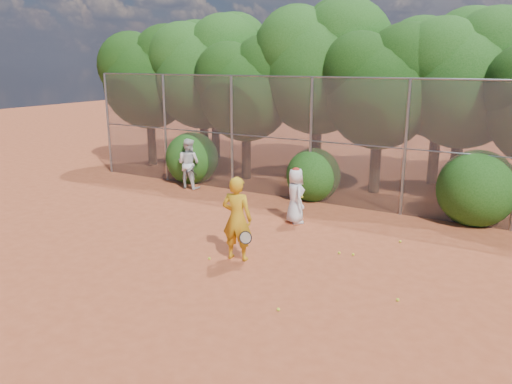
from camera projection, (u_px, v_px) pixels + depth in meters
The scene contains 23 objects.
ground at pixel (239, 271), 10.97m from camera, with size 80.00×80.00×0.00m, color #A44525.
fence_back at pixel (337, 141), 15.53m from camera, with size 20.05×0.09×4.03m.
tree_0 at pixel (150, 74), 21.27m from camera, with size 4.38×3.81×6.00m.
tree_1 at pixel (204, 69), 20.42m from camera, with size 4.64×4.03×6.35m.
tree_2 at pixel (248, 85), 18.77m from camera, with size 3.99×3.47×5.47m.
tree_3 at pixel (321, 63), 18.19m from camera, with size 4.89×4.26×6.70m.
tree_4 at pixel (382, 83), 16.64m from camera, with size 4.19×3.64×5.73m.
tree_5 at pixel (467, 75), 16.03m from camera, with size 4.51×3.92×6.17m.
tree_9 at pixel (216, 64), 22.79m from camera, with size 4.83×4.20×6.62m.
tree_10 at pixel (319, 57), 20.46m from camera, with size 5.15×4.48×7.06m.
tree_11 at pixel (444, 70), 17.82m from camera, with size 4.64×4.03×6.35m.
bush_0 at pixel (192, 156), 18.90m from camera, with size 2.00×2.00×2.00m, color #1A4812.
bush_1 at pixel (313, 173), 16.50m from camera, with size 1.80×1.80×1.80m, color #1A4812.
bush_2 at pixel (477, 185), 14.03m from camera, with size 2.20×2.20×2.20m, color #1A4812.
player_yellow at pixel (237, 219), 11.40m from camera, with size 0.90×0.58×1.97m.
player_teen at pixel (295, 195), 14.08m from camera, with size 0.90×0.90×1.61m.
player_white at pixel (189, 164), 17.91m from camera, with size 0.95×0.84×1.82m.
ball_0 at pixel (339, 253), 11.92m from camera, with size 0.07×0.07×0.07m, color #CCD526.
ball_1 at pixel (353, 254), 11.82m from camera, with size 0.07×0.07×0.07m, color #CCD526.
ball_2 at pixel (278, 309), 9.21m from camera, with size 0.07×0.07×0.07m, color #CCD526.
ball_3 at pixel (398, 300), 9.58m from camera, with size 0.07×0.07×0.07m, color #CCD526.
ball_4 at pixel (209, 258), 11.58m from camera, with size 0.07×0.07×0.07m, color #CCD526.
ball_5 at pixel (400, 241), 12.68m from camera, with size 0.07×0.07×0.07m, color #CCD526.
Camera 1 is at (5.42, -8.61, 4.48)m, focal length 35.00 mm.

